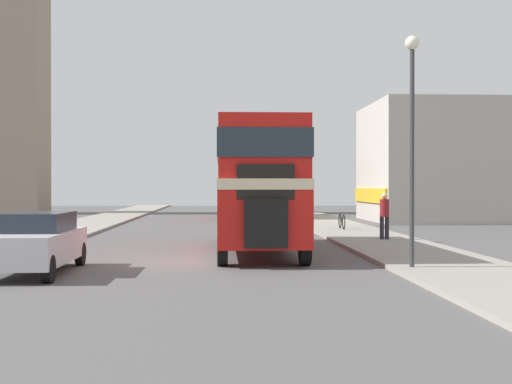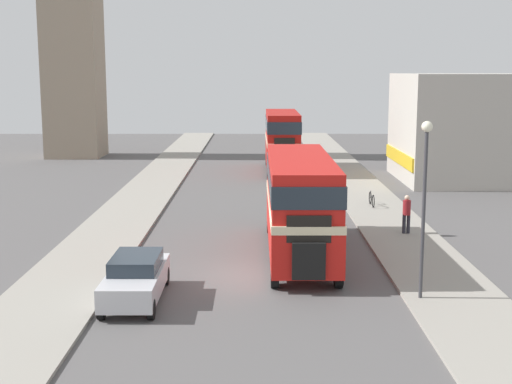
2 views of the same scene
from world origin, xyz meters
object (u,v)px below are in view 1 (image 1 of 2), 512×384
Objects in this scene: pedestrian_walking at (384,213)px; car_parked_near at (35,242)px; bicycle_on_pavement at (342,221)px; double_decker_bus at (256,178)px; street_lamp at (412,116)px; bus_distant at (241,180)px.

car_parked_near is at bearing -139.38° from pedestrian_walking.
bicycle_on_pavement is (-0.51, 6.76, -0.65)m from pedestrian_walking.
street_lamp is at bearing -57.81° from double_decker_bus.
pedestrian_walking is 0.31× the size of street_lamp.
bicycle_on_pavement is at bearing 94.32° from pedestrian_walking.
double_decker_bus is at bearing 44.93° from car_parked_near.
bicycle_on_pavement is 16.61m from street_lamp.
bicycle_on_pavement is at bearing 65.85° from double_decker_bus.
car_parked_near is (-5.78, -5.77, -1.66)m from double_decker_bus.
bus_distant is 21.73m from pedestrian_walking.
double_decker_bus is 8.33m from car_parked_near.
double_decker_bus is 24.71m from bus_distant.
pedestrian_walking reaches higher than bicycle_on_pavement.
street_lamp is (3.50, -30.55, 1.31)m from bus_distant.
street_lamp is at bearing -93.45° from bicycle_on_pavement.
street_lamp reaches higher than bus_distant.
bus_distant is 2.06× the size of car_parked_near.
bus_distant is at bearing 89.60° from double_decker_bus.
street_lamp reaches higher than car_parked_near.
bicycle_on_pavement is at bearing 57.13° from car_parked_near.
pedestrian_walking is (10.94, 9.38, 0.35)m from car_parked_near.
bus_distant is 30.78m from street_lamp.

